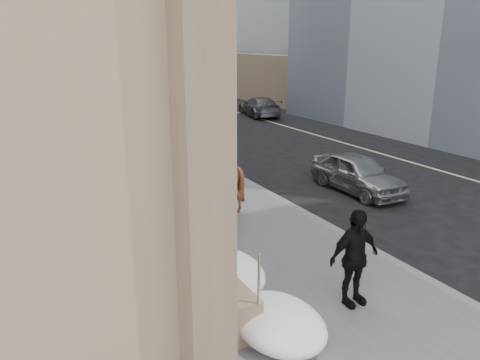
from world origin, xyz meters
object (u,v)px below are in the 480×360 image
mounted_horse_right (213,172)px  car_silver (358,173)px  mounted_horse_left (172,171)px  car_grey (259,107)px  pedestrian (354,258)px

mounted_horse_right → car_silver: size_ratio=0.67×
mounted_horse_right → mounted_horse_left: bearing=-20.4°
mounted_horse_left → car_grey: bearing=-105.4°
car_grey → car_silver: bearing=81.6°
mounted_horse_right → car_silver: bearing=-175.6°
mounted_horse_left → car_grey: 19.28m
mounted_horse_right → car_grey: mounted_horse_right is taller
car_silver → pedestrian: bearing=-131.2°
pedestrian → car_grey: 24.78m
pedestrian → car_silver: 7.78m
pedestrian → car_silver: (5.14, 5.82, -0.44)m
mounted_horse_right → car_silver: mounted_horse_right is taller
mounted_horse_left → pedestrian: bearing=121.4°
mounted_horse_left → car_grey: (11.73, 15.28, -0.55)m
mounted_horse_right → car_silver: (5.22, -0.63, -0.54)m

